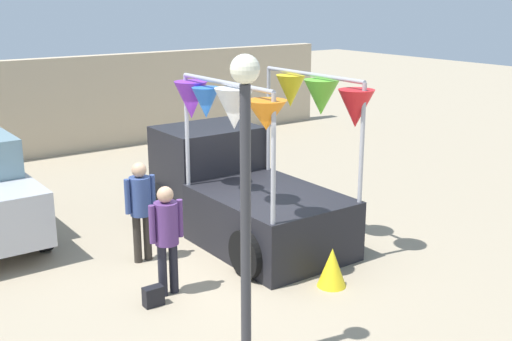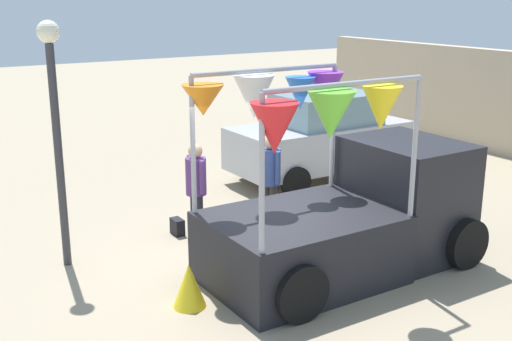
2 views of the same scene
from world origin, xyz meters
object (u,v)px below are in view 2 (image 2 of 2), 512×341
object	(u,v)px
person_vendor	(271,173)
street_lamp	(55,109)
vendor_truck	(354,206)
handbag	(177,227)
parked_car	(321,136)
person_customer	(196,182)
folded_kite_bundle_sunflower	(189,285)

from	to	relation	value
person_vendor	street_lamp	size ratio (longest dim) A/B	0.46
vendor_truck	handbag	size ratio (longest dim) A/B	14.86
parked_car	person_customer	distance (m)	4.37
vendor_truck	handbag	world-z (taller)	vendor_truck
person_customer	person_vendor	distance (m)	1.33
person_customer	folded_kite_bundle_sunflower	xyz separation A→B (m)	(2.10, -1.19, -0.68)
person_customer	handbag	size ratio (longest dim) A/B	5.82
vendor_truck	parked_car	xyz separation A→B (m)	(-4.01, 2.51, 0.01)
vendor_truck	parked_car	bearing A→B (deg)	147.91
parked_car	handbag	world-z (taller)	parked_car
person_vendor	vendor_truck	bearing A→B (deg)	4.64
parked_car	street_lamp	world-z (taller)	street_lamp
person_customer	handbag	xyz separation A→B (m)	(-0.35, -0.20, -0.84)
vendor_truck	handbag	distance (m)	3.16
handbag	street_lamp	size ratio (longest dim) A/B	0.08
vendor_truck	street_lamp	distance (m)	4.55
parked_car	handbag	distance (m)	4.50
person_vendor	handbag	xyz separation A→B (m)	(-0.58, -1.51, -0.86)
parked_car	person_vendor	world-z (taller)	parked_car
person_vendor	handbag	bearing A→B (deg)	-111.11
vendor_truck	person_customer	distance (m)	2.66
street_lamp	folded_kite_bundle_sunflower	xyz separation A→B (m)	(2.22, 0.95, -2.09)
handbag	person_customer	bearing A→B (deg)	29.74
person_vendor	folded_kite_bundle_sunflower	size ratio (longest dim) A/B	2.77
vendor_truck	person_customer	bearing A→B (deg)	-146.39
parked_car	vendor_truck	bearing A→B (deg)	-32.09
parked_car	street_lamp	size ratio (longest dim) A/B	1.11
handbag	person_vendor	bearing A→B (deg)	68.89
person_vendor	folded_kite_bundle_sunflower	distance (m)	3.20
handbag	folded_kite_bundle_sunflower	bearing A→B (deg)	-22.11
person_vendor	folded_kite_bundle_sunflower	xyz separation A→B (m)	(1.86, -2.51, -0.70)
street_lamp	folded_kite_bundle_sunflower	world-z (taller)	street_lamp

